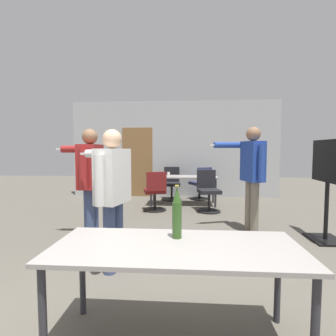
# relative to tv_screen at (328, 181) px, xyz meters

# --- Properties ---
(back_wall) EXTENTS (6.10, 0.12, 2.82)m
(back_wall) POSITION_rel_tv_screen_xyz_m (-2.53, 3.68, 0.48)
(back_wall) COLOR #B2B5B7
(back_wall) RESTS_ON ground_plane
(conference_table_near) EXTENTS (1.73, 0.73, 0.73)m
(conference_table_near) POSITION_rel_tv_screen_xyz_m (-2.21, -2.32, -0.27)
(conference_table_near) COLOR gray
(conference_table_near) RESTS_ON ground_plane
(conference_table_far) EXTENTS (1.69, 0.67, 0.73)m
(conference_table_far) POSITION_rel_tv_screen_xyz_m (-2.22, 2.50, -0.27)
(conference_table_far) COLOR gray
(conference_table_far) RESTS_ON ground_plane
(tv_screen) EXTENTS (0.44, 0.92, 1.55)m
(tv_screen) POSITION_rel_tv_screen_xyz_m (0.00, 0.00, 0.00)
(tv_screen) COLOR black
(tv_screen) RESTS_ON ground_plane
(person_near_casual) EXTENTS (0.72, 0.77, 1.62)m
(person_near_casual) POSITION_rel_tv_screen_xyz_m (-2.99, -1.19, 0.05)
(person_near_casual) COLOR #3D4C75
(person_near_casual) RESTS_ON ground_plane
(person_far_watching) EXTENTS (0.80, 0.70, 1.70)m
(person_far_watching) POSITION_rel_tv_screen_xyz_m (-3.57, -0.33, 0.10)
(person_far_watching) COLOR #3D4C75
(person_far_watching) RESTS_ON ground_plane
(person_right_polo) EXTENTS (0.91, 0.62, 1.78)m
(person_right_polo) POSITION_rel_tv_screen_xyz_m (-1.03, 0.40, 0.16)
(person_right_polo) COLOR slate
(person_right_polo) RESTS_ON ground_plane
(office_chair_far_left) EXTENTS (0.57, 0.62, 0.91)m
(office_chair_far_left) POSITION_rel_tv_screen_xyz_m (-2.84, 1.74, -0.50)
(office_chair_far_left) COLOR black
(office_chair_far_left) RESTS_ON ground_plane
(office_chair_mid_tucked) EXTENTS (0.54, 0.59, 0.93)m
(office_chair_mid_tucked) POSITION_rel_tv_screen_xyz_m (-1.64, 1.84, -0.49)
(office_chair_mid_tucked) COLOR black
(office_chair_mid_tucked) RESTS_ON ground_plane
(office_chair_near_pushed) EXTENTS (0.65, 0.67, 0.92)m
(office_chair_near_pushed) POSITION_rel_tv_screen_xyz_m (-1.73, 3.18, -0.49)
(office_chair_near_pushed) COLOR black
(office_chair_near_pushed) RESTS_ON ground_plane
(office_chair_side_rolled) EXTENTS (0.52, 0.56, 0.91)m
(office_chair_side_rolled) POSITION_rel_tv_screen_xyz_m (-2.55, 3.17, -0.50)
(office_chair_side_rolled) COLOR black
(office_chair_side_rolled) RESTS_ON ground_plane
(beer_bottle) EXTENTS (0.07, 0.07, 0.40)m
(beer_bottle) POSITION_rel_tv_screen_xyz_m (-2.21, -2.16, -0.00)
(beer_bottle) COLOR #2D511E
(beer_bottle) RESTS_ON conference_table_near
(drink_cup) EXTENTS (0.07, 0.07, 0.10)m
(drink_cup) POSITION_rel_tv_screen_xyz_m (-2.59, 2.46, -0.14)
(drink_cup) COLOR silver
(drink_cup) RESTS_ON conference_table_far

